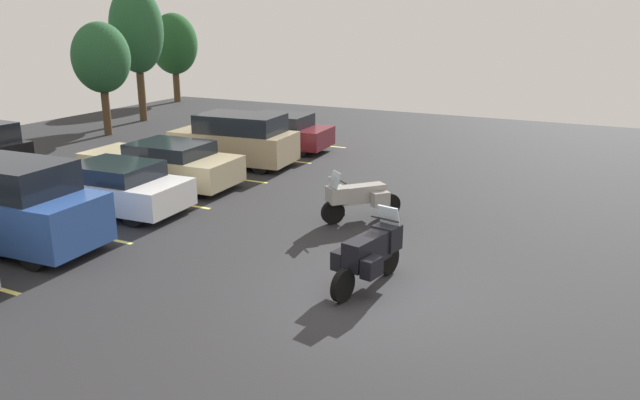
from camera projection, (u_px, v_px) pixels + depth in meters
ground at (375, 296)px, 11.60m from camera, size 44.00×44.00×0.10m
motorcycle_touring at (370, 252)px, 11.76m from camera, size 2.19×0.98×1.46m
motorcycle_second at (359, 197)px, 15.55m from camera, size 1.75×1.54×1.34m
car_blue at (8, 206)px, 13.65m from camera, size 2.04×4.56×1.99m
car_white at (110, 187)px, 16.34m from camera, size 2.06×4.44×1.33m
car_champagne at (162, 164)px, 18.74m from camera, size 2.14×4.96×1.38m
car_tan at (236, 140)px, 21.31m from camera, size 2.20×4.37×1.80m
car_maroon at (273, 132)px, 23.87m from camera, size 2.17×4.73×1.40m
tree_center at (174, 44)px, 36.49m from camera, size 2.78×2.78×5.18m
tree_rear at (136, 30)px, 29.43m from camera, size 2.54×2.54×6.44m
tree_far_left at (101, 58)px, 26.09m from camera, size 2.43×2.43×4.79m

